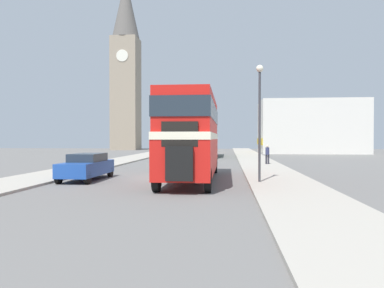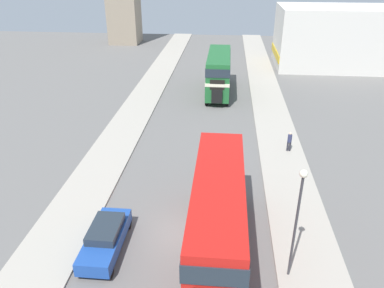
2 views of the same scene
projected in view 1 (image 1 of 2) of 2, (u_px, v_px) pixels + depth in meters
The scene contains 10 objects.
ground_plane at pixel (160, 178), 21.85m from camera, with size 120.00×120.00×0.00m, color slate.
sidewalk_right at pixel (277, 178), 21.20m from camera, with size 3.50×120.00×0.12m.
sidewalk_left at pixel (49, 176), 22.49m from camera, with size 3.50×120.00×0.12m.
double_decker_bus at pixel (192, 132), 20.36m from camera, with size 2.52×10.83×4.50m.
bus_distant at pixel (206, 135), 46.16m from camera, with size 2.48×9.99×4.45m.
car_parked_near at pixel (87, 166), 20.65m from camera, with size 1.71×4.55×1.46m.
pedestrian_walking at pixel (267, 153), 31.66m from camera, with size 0.33×0.33×1.62m.
street_lamp at pixel (260, 105), 18.72m from camera, with size 0.36×0.36×5.86m.
church_tower at pixel (126, 61), 73.76m from camera, with size 5.31×5.31×34.19m.
shop_building_block at pixel (310, 127), 57.69m from camera, with size 15.38×9.66×8.03m.
Camera 1 is at (3.96, -21.53, 2.32)m, focal length 35.00 mm.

